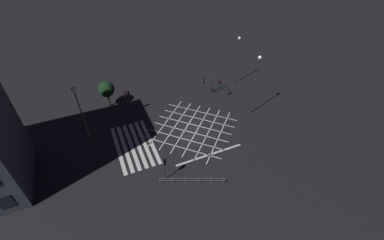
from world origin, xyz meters
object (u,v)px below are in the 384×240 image
at_px(traffic_light_sw_cross, 129,97).
at_px(street_tree_near, 106,89).
at_px(traffic_light_nw_cross, 207,82).
at_px(traffic_light_sw_main, 126,98).
at_px(street_lamp_east, 238,50).
at_px(street_lamp_west, 257,74).
at_px(traffic_light_se_cross, 165,165).
at_px(street_lamp_far, 80,107).
at_px(traffic_light_nw_main, 216,81).

height_order(traffic_light_sw_cross, street_tree_near, street_tree_near).
distance_m(traffic_light_sw_cross, traffic_light_nw_cross, 13.35).
relative_size(traffic_light_sw_cross, traffic_light_nw_cross, 1.12).
xyz_separation_m(traffic_light_sw_main, street_lamp_east, (-1.44, 20.43, 3.51)).
bearing_deg(traffic_light_sw_cross, street_lamp_west, -24.01).
relative_size(traffic_light_nw_cross, traffic_light_se_cross, 1.03).
distance_m(street_lamp_east, street_lamp_far, 27.83).
bearing_deg(street_tree_near, traffic_light_nw_cross, 77.16).
height_order(traffic_light_sw_main, traffic_light_se_cross, traffic_light_sw_main).
xyz_separation_m(traffic_light_nw_main, street_lamp_west, (6.46, 2.92, 4.09)).
bearing_deg(traffic_light_se_cross, traffic_light_sw_cross, 92.91).
relative_size(traffic_light_nw_main, street_tree_near, 0.92).
height_order(traffic_light_sw_cross, traffic_light_se_cross, traffic_light_sw_cross).
distance_m(street_lamp_west, street_lamp_far, 24.04).
xyz_separation_m(traffic_light_sw_cross, street_lamp_east, (-1.39, 19.96, 3.55)).
xyz_separation_m(street_lamp_east, street_tree_near, (-1.92, -22.81, -3.29)).
distance_m(traffic_light_sw_cross, street_tree_near, 4.38).
height_order(traffic_light_se_cross, street_tree_near, street_tree_near).
bearing_deg(street_lamp_far, street_tree_near, 159.94).
bearing_deg(traffic_light_nw_cross, traffic_light_sw_cross, -1.62).
bearing_deg(street_tree_near, traffic_light_sw_main, 35.33).
height_order(street_lamp_west, street_tree_near, street_lamp_west).
bearing_deg(traffic_light_sw_main, traffic_light_sw_cross, 95.37).
distance_m(traffic_light_nw_main, traffic_light_sw_main, 15.04).
xyz_separation_m(traffic_light_nw_cross, street_tree_near, (-3.69, -16.20, 0.52)).
relative_size(traffic_light_nw_main, traffic_light_se_cross, 1.17).
relative_size(traffic_light_nw_main, traffic_light_sw_cross, 1.01).
relative_size(traffic_light_sw_main, street_lamp_far, 0.40).
height_order(traffic_light_nw_main, traffic_light_se_cross, traffic_light_nw_main).
bearing_deg(street_lamp_east, street_tree_near, -94.82).
bearing_deg(traffic_light_sw_main, traffic_light_nw_cross, 88.62).
xyz_separation_m(street_lamp_west, street_tree_near, (-11.08, -20.29, -3.95)).
xyz_separation_m(traffic_light_se_cross, street_tree_near, (-18.02, -3.60, 0.66)).
bearing_deg(traffic_light_nw_main, traffic_light_sw_cross, -95.13).
height_order(street_lamp_east, street_lamp_far, street_lamp_far).
height_order(traffic_light_nw_cross, traffic_light_se_cross, traffic_light_nw_cross).
xyz_separation_m(street_lamp_west, street_lamp_far, (-0.87, -24.02, 0.51)).
xyz_separation_m(traffic_light_sw_cross, traffic_light_nw_cross, (0.38, 13.34, -0.26)).
xyz_separation_m(traffic_light_nw_main, traffic_light_se_cross, (13.41, -13.77, -0.53)).
relative_size(traffic_light_sw_main, street_lamp_west, 0.43).
height_order(street_lamp_west, street_lamp_far, street_lamp_far).
bearing_deg(street_lamp_east, traffic_light_sw_main, -85.98).
distance_m(traffic_light_se_cross, street_lamp_west, 18.65).
bearing_deg(street_lamp_far, traffic_light_sw_cross, 136.31).
bearing_deg(traffic_light_sw_main, traffic_light_nw_main, 85.20).
bearing_deg(street_lamp_east, traffic_light_nw_main, -63.66).
height_order(traffic_light_nw_main, traffic_light_sw_main, traffic_light_sw_main).
height_order(traffic_light_sw_main, street_tree_near, street_tree_near).
relative_size(traffic_light_se_cross, street_lamp_far, 0.34).
bearing_deg(traffic_light_sw_cross, street_tree_near, 130.75).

